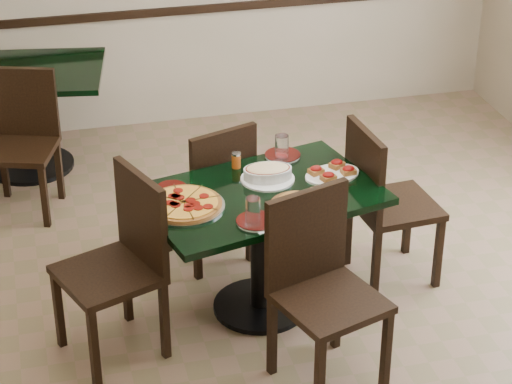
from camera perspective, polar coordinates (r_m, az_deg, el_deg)
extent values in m
plane|color=brown|center=(5.65, 0.88, -7.03)|extent=(5.50, 5.50, 0.00)
cube|color=black|center=(7.65, -4.36, 10.29)|extent=(5.00, 0.03, 0.06)
cube|color=black|center=(5.32, 0.25, -0.20)|extent=(1.39, 1.07, 0.04)
cylinder|color=black|center=(5.51, 0.24, -3.62)|extent=(0.11, 0.11, 0.71)
cylinder|color=black|center=(5.70, 0.23, -6.51)|extent=(0.53, 0.53, 0.03)
cube|color=black|center=(7.10, -13.32, 6.66)|extent=(1.24, 0.99, 0.04)
cylinder|color=black|center=(7.25, -12.99, 3.91)|extent=(0.12, 0.12, 0.71)
cylinder|color=black|center=(7.39, -12.71, 1.52)|extent=(0.61, 0.61, 0.03)
cube|color=black|center=(5.96, -2.81, -0.03)|extent=(0.55, 0.55, 0.04)
cube|color=black|center=(5.70, -1.86, 1.40)|extent=(0.42, 0.18, 0.46)
cube|color=black|center=(6.29, -2.19, -0.75)|extent=(0.05, 0.05, 0.42)
cube|color=black|center=(6.02, -0.35, -2.18)|extent=(0.05, 0.05, 0.42)
cube|color=black|center=(6.14, -5.13, -1.68)|extent=(0.05, 0.05, 0.42)
cube|color=black|center=(5.86, -3.37, -3.20)|extent=(0.05, 0.05, 0.42)
cube|color=black|center=(4.92, 4.27, -6.28)|extent=(0.60, 0.60, 0.04)
cube|color=black|center=(4.92, 2.89, -2.49)|extent=(0.46, 0.19, 0.50)
cube|color=black|center=(4.85, 3.65, -10.64)|extent=(0.05, 0.05, 0.46)
cube|color=black|center=(5.11, 0.92, -8.22)|extent=(0.05, 0.05, 0.46)
cube|color=black|center=(5.05, 7.45, -8.98)|extent=(0.05, 0.05, 0.46)
cube|color=black|center=(5.30, 4.63, -6.76)|extent=(0.05, 0.05, 0.46)
cube|color=black|center=(5.81, 7.95, -0.79)|extent=(0.49, 0.49, 0.04)
cube|color=black|center=(5.60, 6.21, 1.23)|extent=(0.08, 0.46, 0.49)
cube|color=black|center=(5.87, 10.38, -3.46)|extent=(0.04, 0.04, 0.45)
cube|color=black|center=(5.70, 6.86, -4.18)|extent=(0.04, 0.04, 0.45)
cube|color=black|center=(6.16, 8.66, -1.63)|extent=(0.04, 0.04, 0.45)
cube|color=black|center=(6.01, 5.27, -2.25)|extent=(0.04, 0.04, 0.45)
cube|color=black|center=(5.17, -8.47, -4.71)|extent=(0.61, 0.61, 0.04)
cube|color=black|center=(5.11, -6.57, -1.43)|extent=(0.21, 0.45, 0.50)
cube|color=black|center=(5.40, -11.22, -6.61)|extent=(0.05, 0.05, 0.46)
cube|color=black|center=(5.53, -7.40, -5.27)|extent=(0.05, 0.05, 0.46)
cube|color=black|center=(5.09, -9.24, -8.81)|extent=(0.05, 0.05, 0.46)
cube|color=black|center=(5.24, -5.24, -7.32)|extent=(0.05, 0.05, 0.46)
cube|color=black|center=(6.62, -13.35, 2.34)|extent=(0.55, 0.55, 0.04)
cube|color=black|center=(6.69, -13.12, 5.05)|extent=(0.43, 0.18, 0.47)
cube|color=black|center=(6.94, -14.19, 1.34)|extent=(0.05, 0.05, 0.43)
cube|color=black|center=(6.51, -11.99, -0.28)|extent=(0.05, 0.05, 0.43)
cube|color=black|center=(6.83, -11.18, 1.24)|extent=(0.05, 0.05, 0.43)
cylinder|color=silver|center=(5.18, -4.15, -0.81)|extent=(0.43, 0.43, 0.01)
cylinder|color=brown|center=(5.17, -4.15, -0.69)|extent=(0.40, 0.40, 0.02)
cylinder|color=gold|center=(5.17, -4.16, -0.59)|extent=(0.36, 0.36, 0.01)
cylinder|color=white|center=(5.43, 0.67, 0.75)|extent=(0.29, 0.29, 0.01)
ellipsoid|color=#F8E9AB|center=(5.40, 0.67, 1.35)|extent=(0.25, 0.17, 0.04)
ellipsoid|color=#B47132|center=(5.12, 1.94, -0.45)|extent=(0.21, 0.16, 0.08)
cylinder|color=white|center=(5.03, 0.02, -1.70)|extent=(0.20, 0.20, 0.01)
cylinder|color=#310503|center=(5.02, 0.02, -1.63)|extent=(0.21, 0.21, 0.00)
cylinder|color=white|center=(5.69, 1.53, 2.10)|extent=(0.20, 0.20, 0.01)
cylinder|color=#310503|center=(5.68, 1.53, 2.16)|extent=(0.20, 0.20, 0.00)
ellipsoid|color=#8F0E07|center=(5.68, 1.53, 2.19)|extent=(0.06, 0.06, 0.03)
cylinder|color=white|center=(5.35, -4.84, 0.22)|extent=(0.16, 0.16, 0.01)
cylinder|color=#310503|center=(5.35, -4.85, 0.28)|extent=(0.16, 0.16, 0.00)
cube|color=white|center=(5.02, 0.50, -1.80)|extent=(0.20, 0.20, 0.00)
cube|color=silver|center=(5.02, 0.72, -1.73)|extent=(0.06, 0.15, 0.00)
cylinder|color=white|center=(5.59, 1.48, 2.47)|extent=(0.08, 0.08, 0.17)
cylinder|color=white|center=(4.95, -0.18, -1.19)|extent=(0.08, 0.08, 0.16)
cylinder|color=#D45816|center=(5.55, -1.14, 1.79)|extent=(0.05, 0.05, 0.08)
cylinder|color=silver|center=(5.53, -1.14, 2.20)|extent=(0.05, 0.05, 0.01)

